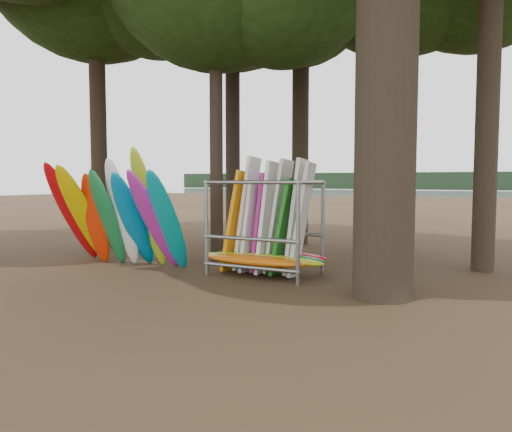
% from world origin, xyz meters
% --- Properties ---
extents(ground, '(120.00, 120.00, 0.00)m').
position_xyz_m(ground, '(0.00, 0.00, 0.00)').
color(ground, '#47331E').
rests_on(ground, ground).
extents(lake, '(160.00, 160.00, 0.00)m').
position_xyz_m(lake, '(0.00, 60.00, 0.00)').
color(lake, gray).
rests_on(lake, ground).
extents(far_shore, '(160.00, 4.00, 4.00)m').
position_xyz_m(far_shore, '(0.00, 110.00, 2.00)').
color(far_shore, black).
rests_on(far_shore, ground).
extents(kayak_row, '(4.13, 2.14, 3.23)m').
position_xyz_m(kayak_row, '(-2.89, 0.55, 1.33)').
color(kayak_row, '#C2070C').
rests_on(kayak_row, ground).
extents(storage_rack, '(3.21, 1.54, 2.87)m').
position_xyz_m(storage_rack, '(1.02, 1.36, 1.06)').
color(storage_rack, gray).
rests_on(storage_rack, ground).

